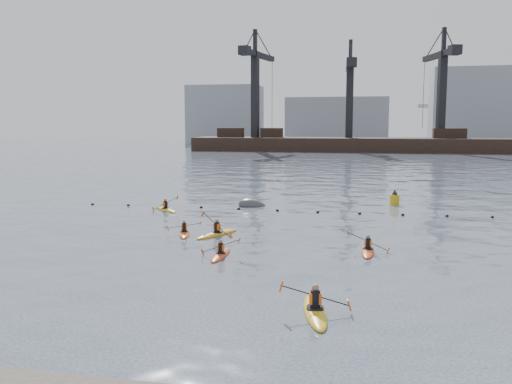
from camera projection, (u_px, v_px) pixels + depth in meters
ground at (226, 320)px, 17.97m from camera, size 400.00×400.00×0.00m
float_line at (298, 211)px, 39.95m from camera, size 33.24×0.73×0.24m
barge_pier at (348, 143)px, 124.61m from camera, size 72.00×19.30×29.50m
skyline at (362, 114)px, 162.30m from camera, size 141.00×28.00×22.00m
kayaker_0 at (221, 254)px, 26.58m from camera, size 2.03×2.95×1.10m
kayaker_1 at (315, 310)px, 18.59m from camera, size 2.48×3.73×1.30m
kayaker_2 at (184, 233)px, 31.81m from camera, size 1.94×3.01×0.95m
kayaker_3 at (217, 233)px, 31.52m from camera, size 2.25×3.39×1.47m
kayaker_4 at (368, 250)px, 27.41m from camera, size 2.20×3.18×1.22m
kayaker_5 at (166, 209)px, 40.49m from camera, size 2.71×2.62×1.17m
mooring_buoy at (252, 206)px, 42.59m from camera, size 2.78×2.19×1.58m
nav_buoy at (394, 200)px, 43.22m from camera, size 0.76×0.76×1.38m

